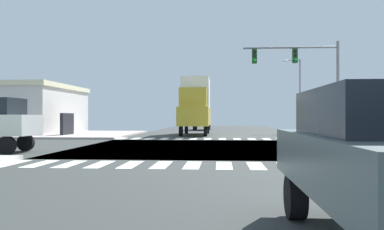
# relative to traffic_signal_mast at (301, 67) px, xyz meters

# --- Properties ---
(ground) EXTENTS (90.00, 90.00, 0.05)m
(ground) POSITION_rel_traffic_signal_mast_xyz_m (-5.58, -7.42, -4.93)
(ground) COLOR #343837
(sidewalk_corner_nw) EXTENTS (12.00, 12.00, 0.14)m
(sidewalk_corner_nw) POSITION_rel_traffic_signal_mast_xyz_m (-18.58, 4.58, -4.83)
(sidewalk_corner_nw) COLOR #B8AAA7
(sidewalk_corner_nw) RESTS_ON ground
(crosswalk_near) EXTENTS (13.50, 2.00, 0.01)m
(crosswalk_near) POSITION_rel_traffic_signal_mast_xyz_m (-5.83, -14.72, -4.90)
(crosswalk_near) COLOR silver
(crosswalk_near) RESTS_ON ground
(crosswalk_far) EXTENTS (13.50, 2.00, 0.01)m
(crosswalk_far) POSITION_rel_traffic_signal_mast_xyz_m (-5.83, -0.12, -4.90)
(crosswalk_far) COLOR silver
(crosswalk_far) RESTS_ON ground
(traffic_signal_mast) EXTENTS (6.46, 0.55, 6.65)m
(traffic_signal_mast) POSITION_rel_traffic_signal_mast_xyz_m (0.00, 0.00, 0.00)
(traffic_signal_mast) COLOR gray
(traffic_signal_mast) RESTS_ON ground
(street_lamp) EXTENTS (1.78, 0.32, 7.08)m
(street_lamp) POSITION_rel_traffic_signal_mast_xyz_m (1.93, 11.50, -0.60)
(street_lamp) COLOR gray
(street_lamp) RESTS_ON ground
(suv_nearside_1) EXTENTS (1.96, 4.60, 2.34)m
(suv_nearside_1) POSITION_rel_traffic_signal_mast_xyz_m (-7.58, 17.44, -3.51)
(suv_nearside_1) COLOR black
(suv_nearside_1) RESTS_ON ground
(box_truck_farside_1) EXTENTS (2.40, 7.20, 4.85)m
(box_truck_farside_1) POSITION_rel_traffic_signal_mast_xyz_m (-7.58, 5.95, -2.34)
(box_truck_farside_1) COLOR black
(box_truck_farside_1) RESTS_ON ground
(sedan_crossing_1) EXTENTS (1.80, 4.30, 1.88)m
(sedan_crossing_1) POSITION_rel_traffic_signal_mast_xyz_m (-3.58, -22.57, -3.79)
(sedan_crossing_1) COLOR black
(sedan_crossing_1) RESTS_ON ground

